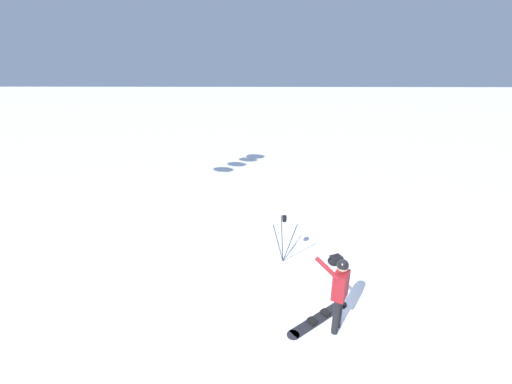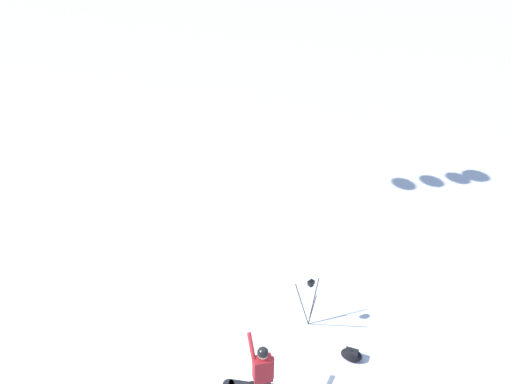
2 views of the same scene
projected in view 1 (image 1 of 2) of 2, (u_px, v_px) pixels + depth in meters
The scene contains 5 objects.
ground_plane at pixel (325, 306), 7.56m from camera, with size 300.00×300.00×0.00m, color white.
snowboarder at pixel (340, 288), 6.50m from camera, with size 0.78×0.48×1.77m.
snowboard at pixel (319, 318), 7.15m from camera, with size 1.50×1.27×0.10m.
gear_bag_large at pixel (336, 260), 9.17m from camera, with size 0.62×0.55×0.28m.
camera_tripod at pixel (284, 230), 9.01m from camera, with size 0.69×0.67×1.47m.
Camera 1 is at (-1.46, -6.19, 5.19)m, focal length 22.15 mm.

